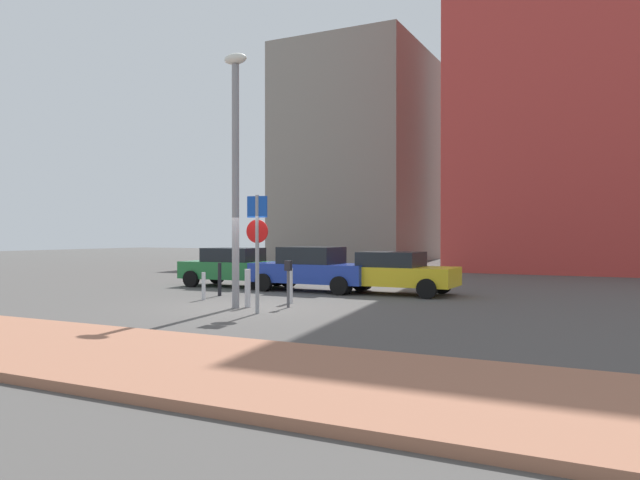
{
  "coord_description": "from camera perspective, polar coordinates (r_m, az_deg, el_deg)",
  "views": [
    {
      "loc": [
        9.28,
        -13.98,
        2.02
      ],
      "look_at": [
        1.29,
        2.0,
        1.87
      ],
      "focal_mm": 33.6,
      "sensor_mm": 36.0,
      "label": 1
    }
  ],
  "objects": [
    {
      "name": "ground_plane",
      "position": [
        16.9,
        -6.99,
        -6.39
      ],
      "size": [
        120.0,
        120.0,
        0.0
      ],
      "primitive_type": "plane",
      "color": "#4C4947"
    },
    {
      "name": "sidewalk_brick",
      "position": [
        11.93,
        -25.45,
        -8.98
      ],
      "size": [
        40.0,
        3.79,
        0.14
      ],
      "primitive_type": "cube",
      "color": "#9E664C",
      "rests_on": "ground"
    },
    {
      "name": "parked_car_green",
      "position": [
        23.67,
        -8.16,
        -2.51
      ],
      "size": [
        4.23,
        2.19,
        1.52
      ],
      "color": "#237238",
      "rests_on": "ground"
    },
    {
      "name": "parked_car_blue",
      "position": [
        21.53,
        -0.76,
        -2.75
      ],
      "size": [
        4.47,
        2.04,
        1.59
      ],
      "color": "#1E389E",
      "rests_on": "ground"
    },
    {
      "name": "parked_car_yellow",
      "position": [
        20.54,
        6.94,
        -3.06
      ],
      "size": [
        4.26,
        2.06,
        1.45
      ],
      "color": "gold",
      "rests_on": "ground"
    },
    {
      "name": "parking_sign_post",
      "position": [
        15.42,
        -6.0,
        0.1
      ],
      "size": [
        0.6,
        0.12,
        3.05
      ],
      "color": "gray",
      "rests_on": "ground"
    },
    {
      "name": "parking_meter",
      "position": [
        16.68,
        -3.04,
        -3.54
      ],
      "size": [
        0.18,
        0.14,
        1.31
      ],
      "color": "#4C4C51",
      "rests_on": "ground"
    },
    {
      "name": "street_lamp",
      "position": [
        16.8,
        -8.05,
        7.7
      ],
      "size": [
        0.7,
        0.36,
        7.02
      ],
      "color": "gray",
      "rests_on": "ground"
    },
    {
      "name": "traffic_bollard_near",
      "position": [
        19.02,
        -11.03,
        -4.33
      ],
      "size": [
        0.12,
        0.12,
        0.86
      ],
      "primitive_type": "cylinder",
      "color": "#B7B7BC",
      "rests_on": "ground"
    },
    {
      "name": "traffic_bollard_mid",
      "position": [
        17.74,
        -2.89,
        -4.39
      ],
      "size": [
        0.17,
        0.17,
        1.03
      ],
      "primitive_type": "cylinder",
      "color": "#B7B7BC",
      "rests_on": "ground"
    },
    {
      "name": "traffic_bollard_far",
      "position": [
        16.88,
        -6.89,
        -4.58
      ],
      "size": [
        0.16,
        0.16,
        1.06
      ],
      "primitive_type": "cylinder",
      "color": "#B7B7BC",
      "rests_on": "ground"
    },
    {
      "name": "traffic_bollard_edge",
      "position": [
        20.16,
        -9.54,
        -3.71
      ],
      "size": [
        0.12,
        0.12,
        1.1
      ],
      "primitive_type": "cylinder",
      "color": "black",
      "rests_on": "ground"
    },
    {
      "name": "building_colorful_midrise",
      "position": [
        41.65,
        26.06,
        18.15
      ],
      "size": [
        16.48,
        15.6,
        29.4
      ],
      "primitive_type": "cube",
      "color": "#BF3833",
      "rests_on": "ground"
    },
    {
      "name": "building_under_construction",
      "position": [
        49.49,
        3.79,
        7.92
      ],
      "size": [
        10.58,
        12.18,
        16.86
      ],
      "primitive_type": "cube",
      "color": "gray",
      "rests_on": "ground"
    }
  ]
}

